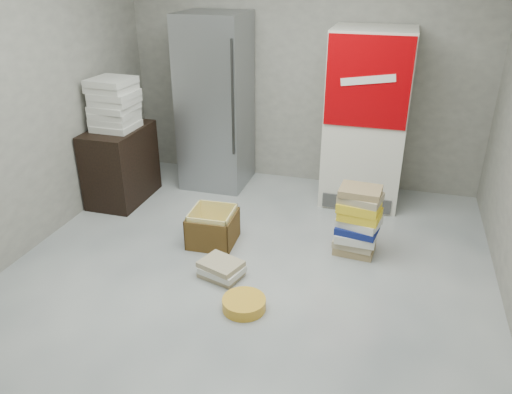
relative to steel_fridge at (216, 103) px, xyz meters
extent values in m
plane|color=beige|center=(0.90, -2.13, -0.95)|extent=(5.00, 5.00, 0.00)
cube|color=#99968A|center=(0.90, 0.37, 0.45)|extent=(4.00, 0.04, 2.80)
cube|color=#9B9DA2|center=(0.00, 0.00, 0.00)|extent=(0.70, 0.70, 1.90)
cylinder|color=#333333|center=(0.32, -0.36, 0.15)|extent=(0.02, 0.02, 1.19)
cube|color=silver|center=(1.65, 0.00, -0.05)|extent=(0.80, 0.70, 1.80)
cube|color=#A30004|center=(1.65, -0.36, 0.40)|extent=(0.78, 0.02, 0.85)
cube|color=white|center=(1.65, -0.37, 0.43)|extent=(0.50, 0.01, 0.14)
cube|color=#3F3F3F|center=(1.65, -0.36, -0.85)|extent=(0.70, 0.02, 0.15)
cube|color=black|center=(-0.83, -0.73, -0.55)|extent=(0.50, 0.80, 0.80)
cube|color=silver|center=(-0.82, -0.74, -0.12)|extent=(0.40, 0.40, 0.06)
cube|color=silver|center=(-0.83, -0.73, -0.05)|extent=(0.40, 0.40, 0.06)
cube|color=silver|center=(-0.83, -0.73, 0.01)|extent=(0.41, 0.41, 0.06)
cube|color=silver|center=(-0.83, -0.73, 0.08)|extent=(0.42, 0.42, 0.06)
cube|color=silver|center=(-0.81, -0.72, 0.14)|extent=(0.40, 0.40, 0.06)
cube|color=silver|center=(-0.81, -0.73, 0.21)|extent=(0.41, 0.41, 0.06)
cube|color=silver|center=(-0.83, -0.72, 0.27)|extent=(0.42, 0.42, 0.06)
cube|color=silver|center=(-0.83, -0.73, 0.34)|extent=(0.43, 0.43, 0.06)
cube|color=#9B8256|center=(1.72, -1.15, -0.91)|extent=(0.37, 0.30, 0.07)
cube|color=tan|center=(1.72, -1.15, -0.84)|extent=(0.37, 0.31, 0.07)
cube|color=silver|center=(1.73, -1.18, -0.77)|extent=(0.36, 0.29, 0.08)
cube|color=navy|center=(1.73, -1.17, -0.70)|extent=(0.38, 0.32, 0.06)
cube|color=silver|center=(1.74, -1.16, -0.64)|extent=(0.40, 0.35, 0.07)
cube|color=yellow|center=(1.74, -1.16, -0.56)|extent=(0.38, 0.32, 0.08)
cube|color=yellow|center=(1.73, -1.17, -0.48)|extent=(0.38, 0.32, 0.08)
cube|color=tan|center=(1.73, -1.16, -0.41)|extent=(0.39, 0.33, 0.06)
cube|color=#9B8256|center=(1.73, -1.15, -0.35)|extent=(0.36, 0.29, 0.06)
cube|color=tan|center=(0.70, -1.84, -0.93)|extent=(0.38, 0.33, 0.05)
cube|color=silver|center=(0.72, -1.87, -0.87)|extent=(0.38, 0.34, 0.05)
cube|color=tan|center=(0.71, -1.86, -0.83)|extent=(0.39, 0.35, 0.05)
cube|color=yellow|center=(0.44, -1.35, -0.94)|extent=(0.40, 0.40, 0.01)
cube|color=brown|center=(0.43, -1.15, -0.80)|extent=(0.41, 0.03, 0.29)
cube|color=brown|center=(0.45, -1.55, -0.80)|extent=(0.41, 0.03, 0.29)
cube|color=brown|center=(0.24, -1.36, -0.80)|extent=(0.03, 0.41, 0.29)
cube|color=brown|center=(0.64, -1.34, -0.80)|extent=(0.03, 0.41, 0.29)
cube|color=yellow|center=(0.43, -1.17, -0.78)|extent=(0.38, 0.03, 0.33)
cube|color=yellow|center=(0.45, -1.53, -0.78)|extent=(0.38, 0.03, 0.33)
cube|color=yellow|center=(0.26, -1.36, -0.78)|extent=(0.03, 0.38, 0.33)
cube|color=yellow|center=(0.62, -1.34, -0.78)|extent=(0.03, 0.38, 0.33)
cylinder|color=gold|center=(1.01, -2.21, -0.91)|extent=(0.34, 0.34, 0.09)
camera|label=1|loc=(1.95, -5.09, 1.43)|focal=35.00mm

